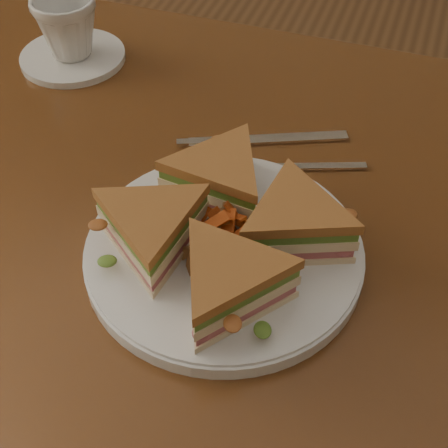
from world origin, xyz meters
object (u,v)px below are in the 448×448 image
Objects in this scene: table at (204,259)px; sandwich_wedges at (224,227)px; plate at (224,252)px; spoon at (252,167)px; saucer at (73,57)px; knife at (257,140)px; coffee_cup at (67,27)px.

sandwich_wedges is at bearing -54.10° from table.
spoon is (-0.01, 0.14, -0.00)m from plate.
spoon is at bearing 95.46° from plate.
table is at bearing 125.90° from sandwich_wedges.
spoon is 1.16× the size of saucer.
saucer is (-0.33, 0.29, -0.00)m from plate.
coffee_cup is (-0.31, 0.09, 0.05)m from knife.
plate is at bearing -60.81° from coffee_cup.
table is at bearing -125.58° from knife.
knife is at bearing 96.90° from sandwich_wedges.
saucer is (-0.31, 0.09, 0.00)m from knife.
table is at bearing -37.77° from saucer.
coffee_cup reaches higher than plate.
coffee_cup is at bearing 135.14° from spoon.
sandwich_wedges is at bearing -104.71° from spoon.
knife reaches higher than table.
plate is at bearing -54.10° from table.
table is 7.89× the size of saucer.
knife is (0.03, 0.12, 0.10)m from table.
table is at bearing -137.27° from spoon.
spoon reaches higher than table.
table is at bearing -57.67° from coffee_cup.
spoon is at bearing 95.46° from sandwich_wedges.
spoon is 0.35m from saucer.
sandwich_wedges reaches higher than knife.
spoon is 0.05m from knife.
plate is 3.15× the size of coffee_cup.
plate is 0.20m from knife.
spoon is (0.04, 0.07, 0.10)m from table.
spoon is 0.87× the size of knife.
saucer is (-0.33, 0.29, -0.04)m from sandwich_wedges.
plate is 1.89× the size of saucer.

